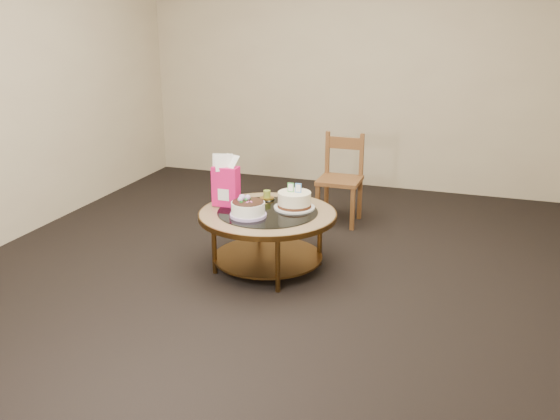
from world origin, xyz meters
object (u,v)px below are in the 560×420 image
(coffee_table, at_px, (268,222))
(gift_bag, at_px, (226,181))
(cream_cake, at_px, (294,200))
(decorated_cake, at_px, (248,210))
(dining_chair, at_px, (341,178))

(coffee_table, height_order, gift_bag, gift_bag)
(coffee_table, distance_m, cream_cake, 0.25)
(coffee_table, relative_size, cream_cake, 3.33)
(gift_bag, bearing_deg, cream_cake, 10.59)
(coffee_table, relative_size, gift_bag, 2.63)
(decorated_cake, relative_size, cream_cake, 0.86)
(cream_cake, bearing_deg, dining_chair, 79.63)
(dining_chair, bearing_deg, coffee_table, -101.98)
(cream_cake, bearing_deg, decorated_cake, -137.75)
(decorated_cake, xyz_separation_m, dining_chair, (0.34, 1.39, -0.10))
(gift_bag, bearing_deg, dining_chair, 63.22)
(coffee_table, height_order, cream_cake, cream_cake)
(decorated_cake, distance_m, gift_bag, 0.34)
(coffee_table, relative_size, decorated_cake, 3.87)
(coffee_table, distance_m, decorated_cake, 0.22)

